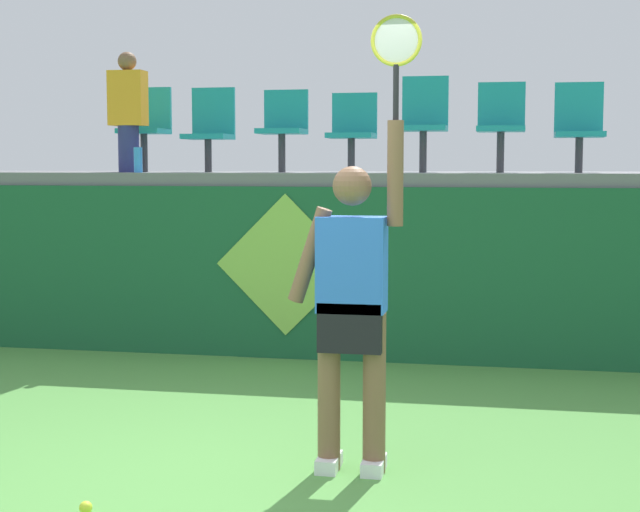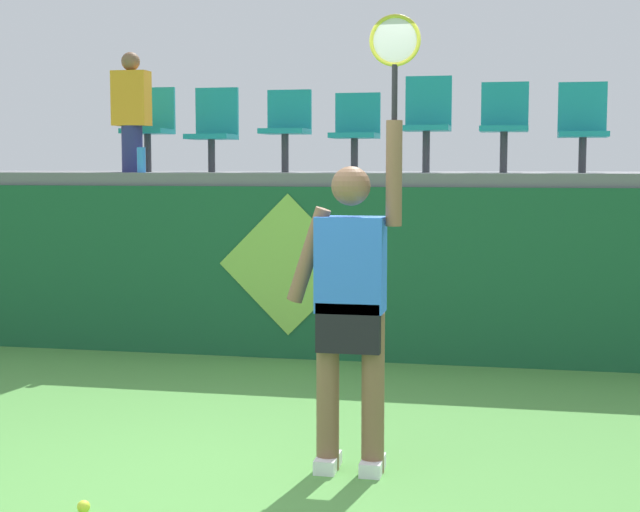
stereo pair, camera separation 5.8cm
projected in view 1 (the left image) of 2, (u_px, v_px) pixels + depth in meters
ground_plane at (211, 498)px, 5.04m from camera, size 40.00×40.00×0.00m
court_back_wall at (337, 273)px, 8.58m from camera, size 10.93×0.20×1.55m
spectator_platform at (358, 178)px, 9.64m from camera, size 10.93×2.44×0.12m
tennis_player at (353, 300)px, 5.39m from camera, size 0.75×0.26×2.55m
tennis_ball at (86, 507)px, 4.80m from camera, size 0.07×0.07×0.07m
water_bottle at (138, 160)px, 8.93m from camera, size 0.08×0.08×0.23m
stadium_chair_0 at (147, 124)px, 9.63m from camera, size 0.44×0.42×0.85m
stadium_chair_1 at (210, 127)px, 9.51m from camera, size 0.44×0.42×0.84m
stadium_chair_2 at (283, 125)px, 9.35m from camera, size 0.44×0.42×0.81m
stadium_chair_3 at (353, 129)px, 9.22m from camera, size 0.44×0.42×0.77m
stadium_chair_4 at (424, 119)px, 9.09m from camera, size 0.44×0.42×0.92m
stadium_chair_5 at (501, 121)px, 8.95m from camera, size 0.44×0.42×0.85m
stadium_chair_6 at (579, 124)px, 8.82m from camera, size 0.44×0.42×0.84m
spectator_0 at (128, 110)px, 9.16m from camera, size 0.34×0.20×1.14m
wall_signage_mount at (286, 358)px, 8.64m from camera, size 1.27×0.01×1.49m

